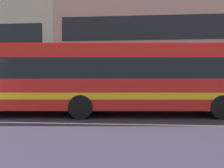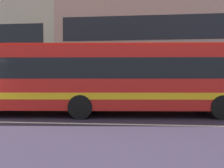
{
  "view_description": "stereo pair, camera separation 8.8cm",
  "coord_description": "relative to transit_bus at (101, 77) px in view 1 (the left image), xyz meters",
  "views": [
    {
      "loc": [
        6.52,
        -7.27,
        1.63
      ],
      "look_at": [
        5.78,
        2.5,
        1.41
      ],
      "focal_mm": 32.27,
      "sensor_mm": 36.0,
      "label": 1
    },
    {
      "loc": [
        6.61,
        -7.26,
        1.63
      ],
      "look_at": [
        5.78,
        2.5,
        1.41
      ],
      "focal_mm": 32.27,
      "sensor_mm": 36.0,
      "label": 2
    }
  ],
  "objects": [
    {
      "name": "hedge_row_far",
      "position": [
        -3.76,
        3.36,
        -1.31
      ],
      "size": [
        14.84,
        1.1,
        0.87
      ],
      "primitive_type": "cube",
      "color": "#255E21",
      "rests_on": "ground_plane"
    },
    {
      "name": "apartment_block_right",
      "position": [
        4.85,
        12.79,
        3.47
      ],
      "size": [
        20.32,
        9.52,
        10.43
      ],
      "color": "tan",
      "rests_on": "ground_plane"
    },
    {
      "name": "transit_bus",
      "position": [
        0.0,
        0.0,
        0.0
      ],
      "size": [
        12.22,
        3.42,
        3.16
      ],
      "color": "red",
      "rests_on": "ground_plane"
    }
  ]
}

